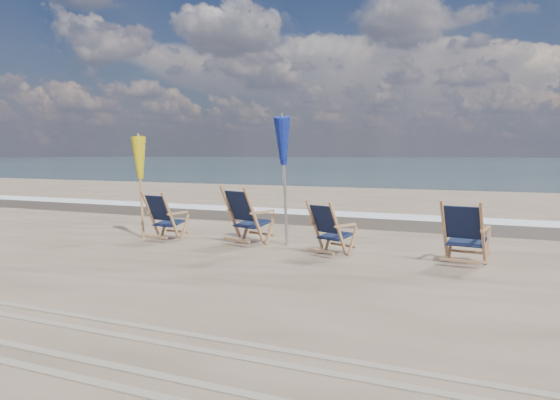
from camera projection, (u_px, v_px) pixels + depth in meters
The scene contains 10 objects.
ocean at pixel (516, 161), 123.08m from camera, with size 400.00×400.00×0.00m, color #334E54.
surf_foam at pixel (373, 215), 15.09m from camera, with size 200.00×1.40×0.01m, color silver.
wet_sand_strip at pixel (357, 221), 13.73m from camera, with size 200.00×2.60×0.00m, color #42362A.
tire_tracks at pixel (52, 337), 5.07m from camera, with size 80.00×1.30×0.01m, color gray, non-canonical shape.
beach_chair_0 at pixel (170, 217), 10.45m from camera, with size 0.63×0.71×0.99m, color #121A36, non-canonical shape.
beach_chair_1 at pixel (254, 217), 9.94m from camera, with size 0.71×0.80×1.12m, color #121A36, non-canonical shape.
beach_chair_2 at pixel (338, 230), 8.87m from camera, with size 0.60×0.67×0.94m, color #121A36, non-canonical shape.
beach_chair_3 at pixel (482, 235), 8.10m from camera, with size 0.65×0.73×1.01m, color #121A36, non-canonical shape.
umbrella_yellow at pixel (141, 163), 11.01m from camera, with size 0.30×0.30×2.03m.
umbrella_blue at pixel (285, 147), 9.85m from camera, with size 0.30×0.30×2.37m.
Camera 1 is at (4.02, -6.38, 1.71)m, focal length 35.00 mm.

